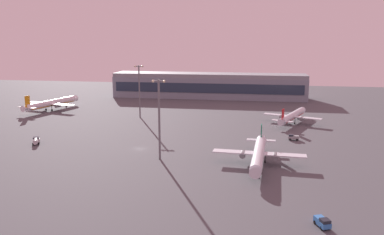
{
  "coord_description": "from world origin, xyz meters",
  "views": [
    {
      "loc": [
        41.22,
        -130.21,
        39.33
      ],
      "look_at": [
        12.68,
        39.99,
        4.0
      ],
      "focal_mm": 36.16,
      "sensor_mm": 36.0,
      "label": 1
    }
  ],
  "objects": [
    {
      "name": "terminal_building",
      "position": [
        9.34,
        128.42,
        8.09
      ],
      "size": [
        128.38,
        22.4,
        16.4
      ],
      "color": "gray",
      "rests_on": "ground"
    },
    {
      "name": "fuel_truck",
      "position": [
        -40.83,
        0.06,
        1.37
      ],
      "size": [
        4.73,
        6.57,
        2.35
      ],
      "rotation": [
        0.0,
        0.0,
        0.47
      ],
      "color": "white",
      "rests_on": "ground"
    },
    {
      "name": "airplane_far_stand",
      "position": [
        42.65,
        -10.87,
        3.68
      ],
      "size": [
        29.51,
        37.91,
        9.72
      ],
      "rotation": [
        0.0,
        0.0,
        3.09
      ],
      "color": "silver",
      "rests_on": "ground"
    },
    {
      "name": "ground_plane",
      "position": [
        0.0,
        0.0,
        0.0
      ],
      "size": [
        416.0,
        416.0,
        0.0
      ],
      "primitive_type": "plane",
      "color": "#4C4C51"
    },
    {
      "name": "airplane_taxiway_distant",
      "position": [
        -71.49,
        66.34,
        3.91
      ],
      "size": [
        31.21,
        39.78,
        10.35
      ],
      "rotation": [
        0.0,
        0.0,
        -0.26
      ],
      "color": "white",
      "rests_on": "ground"
    },
    {
      "name": "airplane_near_gate",
      "position": [
        58.38,
        54.16,
        3.43
      ],
      "size": [
        26.77,
        33.96,
        9.08
      ],
      "rotation": [
        0.0,
        0.0,
        -0.37
      ],
      "color": "silver",
      "rests_on": "ground"
    },
    {
      "name": "apron_light_central",
      "position": [
        -16.77,
        55.58,
        15.04
      ],
      "size": [
        4.8,
        0.9,
        26.38
      ],
      "color": "slate",
      "rests_on": "ground"
    },
    {
      "name": "maintenance_van",
      "position": [
        56.0,
        -50.94,
        1.18
      ],
      "size": [
        3.34,
        4.57,
        2.25
      ],
      "rotation": [
        0.0,
        0.0,
        3.52
      ],
      "color": "#3372BF",
      "rests_on": "ground"
    },
    {
      "name": "baggage_tractor",
      "position": [
        56.24,
        21.98,
        1.18
      ],
      "size": [
        4.28,
        2.31,
        2.25
      ],
      "rotation": [
        0.0,
        0.0,
        1.49
      ],
      "color": "gray",
      "rests_on": "ground"
    },
    {
      "name": "apron_light_east",
      "position": [
        10.34,
        -10.59,
        15.14
      ],
      "size": [
        4.8,
        0.9,
        26.58
      ],
      "color": "slate",
      "rests_on": "ground"
    }
  ]
}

